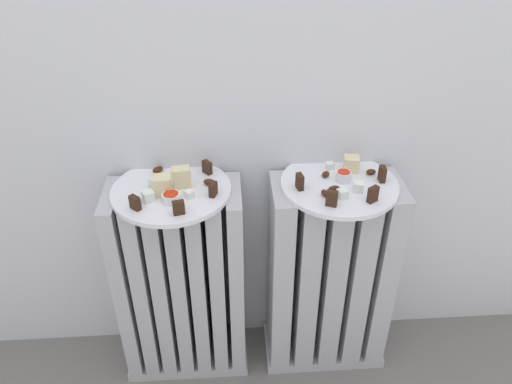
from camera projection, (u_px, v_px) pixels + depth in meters
radiator_left at (182, 285)px, 1.40m from camera, size 0.35×0.17×0.62m
radiator_right at (329, 278)px, 1.43m from camera, size 0.35×0.17×0.62m
plate_left at (171, 190)px, 1.23m from camera, size 0.29×0.29×0.01m
plate_right at (339, 184)px, 1.25m from camera, size 0.29×0.29×0.01m
dark_cake_slice_left_0 at (135, 203)px, 1.14m from camera, size 0.03×0.03×0.03m
dark_cake_slice_left_1 at (179, 208)px, 1.13m from camera, size 0.03×0.02×0.03m
dark_cake_slice_left_2 at (213, 189)px, 1.19m from camera, size 0.02×0.03×0.03m
dark_cake_slice_left_3 at (207, 167)px, 1.27m from camera, size 0.03×0.03×0.03m
marble_cake_slice_left_0 at (162, 186)px, 1.19m from camera, size 0.05×0.04×0.05m
marble_cake_slice_left_1 at (181, 177)px, 1.22m from camera, size 0.05×0.04×0.05m
turkish_delight_left_0 at (148, 196)px, 1.17m from camera, size 0.03×0.03×0.03m
turkish_delight_left_1 at (189, 194)px, 1.19m from camera, size 0.03×0.03×0.02m
turkish_delight_left_2 at (155, 182)px, 1.23m from camera, size 0.03×0.03×0.02m
medjool_date_left_0 at (158, 170)px, 1.28m from camera, size 0.03×0.03×0.02m
medjool_date_left_1 at (209, 182)px, 1.23m from camera, size 0.03×0.03×0.02m
medjool_date_left_2 at (184, 173)px, 1.27m from camera, size 0.02×0.03×0.01m
jam_bowl_left at (171, 197)px, 1.17m from camera, size 0.04×0.04×0.02m
dark_cake_slice_right_0 at (300, 182)px, 1.21m from camera, size 0.02×0.03×0.04m
dark_cake_slice_right_1 at (332, 199)px, 1.15m from camera, size 0.03×0.02×0.04m
dark_cake_slice_right_2 at (373, 194)px, 1.17m from camera, size 0.03×0.03×0.04m
dark_cake_slice_right_3 at (382, 174)px, 1.24m from camera, size 0.01×0.03×0.04m
marble_cake_slice_right_0 at (351, 164)px, 1.28m from camera, size 0.04×0.04×0.04m
turkish_delight_right_0 at (342, 194)px, 1.19m from camera, size 0.03×0.03×0.02m
turkish_delight_right_1 at (329, 166)px, 1.30m from camera, size 0.02×0.02×0.02m
turkish_delight_right_2 at (358, 187)px, 1.21m from camera, size 0.03×0.03×0.02m
medjool_date_right_0 at (326, 174)px, 1.27m from camera, size 0.03×0.03×0.01m
medjool_date_right_1 at (325, 193)px, 1.19m from camera, size 0.02×0.03×0.02m
medjool_date_right_2 at (334, 189)px, 1.21m from camera, size 0.03×0.02×0.02m
medjool_date_right_3 at (371, 172)px, 1.28m from camera, size 0.03×0.02×0.01m
jam_bowl_right at (343, 176)px, 1.25m from camera, size 0.04×0.04×0.03m
fork at (147, 194)px, 1.20m from camera, size 0.05×0.09×0.00m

